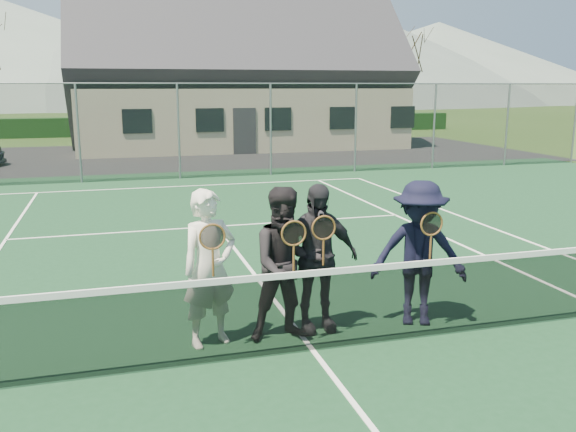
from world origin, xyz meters
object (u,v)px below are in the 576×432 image
player_c (316,258)px  player_a (209,268)px  player_b (287,264)px  tennis_net (313,307)px  player_d (419,253)px  clubhouse (236,63)px

player_c → player_a: bearing=-176.9°
player_b → player_c: (0.40, 0.16, 0.00)m
tennis_net → player_b: size_ratio=6.49×
tennis_net → player_d: player_d is taller
tennis_net → player_d: bearing=16.1°
clubhouse → player_c: 23.91m
tennis_net → player_d: 1.61m
player_a → tennis_net: bearing=-26.2°
tennis_net → player_d: (1.50, 0.43, 0.38)m
tennis_net → player_d: size_ratio=6.49×
player_d → clubhouse: bearing=84.0°
player_b → player_a: bearing=174.2°
tennis_net → player_c: bearing=69.3°
clubhouse → player_b: 24.13m
tennis_net → player_b: 0.60m
player_a → player_c: 1.29m
tennis_net → player_c: player_c is taller
player_a → player_d: (2.56, -0.09, -0.00)m
clubhouse → player_a: 24.21m
tennis_net → player_c: 0.74m
clubhouse → player_a: clubhouse is taller
clubhouse → player_a: (-5.06, -23.48, -3.07)m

